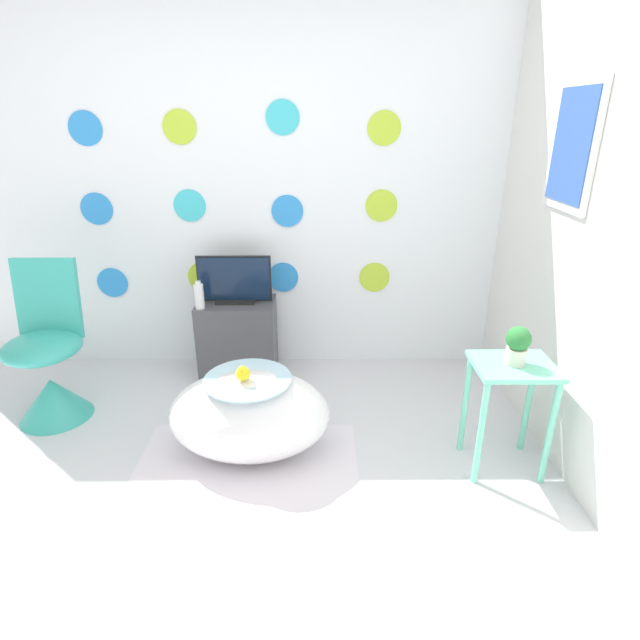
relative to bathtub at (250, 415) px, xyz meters
name	(u,v)px	position (x,y,z in m)	size (l,w,h in m)	color
ground_plane	(187,573)	(-0.17, -0.77, -0.24)	(12.00, 12.00, 0.00)	silver
wall_back_dotted	(237,180)	(-0.17, 1.13, 1.06)	(4.49, 0.05, 2.60)	white
wall_right	(579,202)	(1.60, 0.17, 1.07)	(0.06, 2.88, 2.60)	silver
rug	(245,473)	(-0.01, -0.18, -0.23)	(1.15, 0.85, 0.01)	silver
bathtub	(250,415)	(0.00, 0.00, 0.00)	(0.84, 0.55, 0.47)	white
rubber_duck	(243,373)	(-0.01, -0.05, 0.27)	(0.07, 0.08, 0.09)	yellow
chair	(49,372)	(-1.22, 0.37, 0.06)	(0.43, 0.43, 0.94)	#38B2A3
tv_cabinet	(238,338)	(-0.19, 0.91, 0.03)	(0.51, 0.34, 0.53)	#4C4C51
tv	(234,282)	(-0.19, 0.91, 0.44)	(0.49, 0.12, 0.32)	black
vase	(199,296)	(-0.40, 0.79, 0.38)	(0.06, 0.06, 0.18)	white
side_table	(510,390)	(1.30, -0.11, 0.21)	(0.38, 0.32, 0.59)	#72D8B7
potted_plant_left	(518,344)	(1.30, -0.11, 0.45)	(0.12, 0.12, 0.19)	beige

